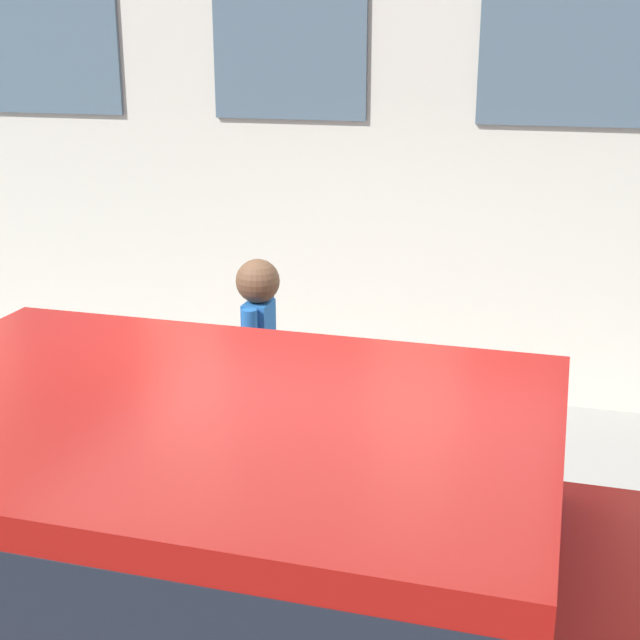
# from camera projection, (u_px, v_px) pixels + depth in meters

# --- Properties ---
(ground_plane) EXTENTS (80.00, 80.00, 0.00)m
(ground_plane) POSITION_uv_depth(u_px,v_px,m) (320.00, 591.00, 4.94)
(ground_plane) COLOR #47474C
(sidewalk) EXTENTS (2.78, 60.00, 0.12)m
(sidewalk) POSITION_uv_depth(u_px,v_px,m) (375.00, 470.00, 6.19)
(sidewalk) COLOR #9E9B93
(sidewalk) RESTS_ON ground_plane
(fire_hydrant) EXTENTS (0.35, 0.46, 0.84)m
(fire_hydrant) POSITION_uv_depth(u_px,v_px,m) (383.00, 477.00, 5.04)
(fire_hydrant) COLOR gold
(fire_hydrant) RESTS_ON sidewalk
(person) EXTENTS (0.39, 0.26, 1.60)m
(person) POSITION_uv_depth(u_px,v_px,m) (260.00, 364.00, 5.28)
(person) COLOR navy
(person) RESTS_ON sidewalk
(parked_truck_red_near) EXTENTS (2.05, 4.26, 1.65)m
(parked_truck_red_near) POSITION_uv_depth(u_px,v_px,m) (189.00, 564.00, 3.51)
(parked_truck_red_near) COLOR black
(parked_truck_red_near) RESTS_ON ground_plane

